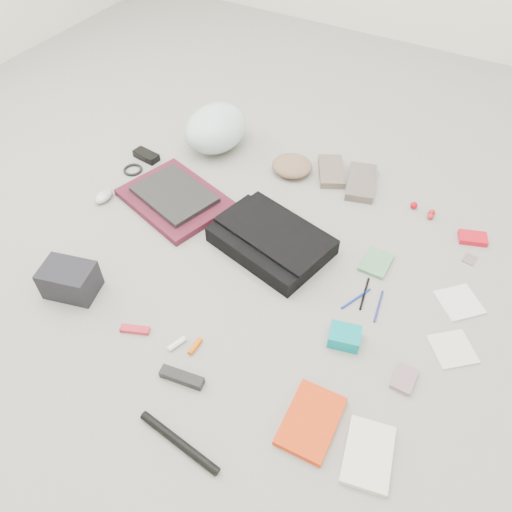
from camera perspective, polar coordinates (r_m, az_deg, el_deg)
The scene contains 33 objects.
ground_plane at distance 1.79m, azimuth -0.00°, elevation -1.08°, with size 4.00×4.00×0.00m, color gray.
messenger_bag at distance 1.83m, azimuth 1.78°, elevation 1.75°, with size 0.40×0.29×0.07m, color black.
bag_flap at distance 1.80m, azimuth 1.81°, elevation 2.62°, with size 0.41×0.19×0.01m, color black.
laptop_sleeve at distance 2.05m, azimuth -9.25°, elevation 6.45°, with size 0.41×0.31×0.03m, color #511626.
laptop at distance 2.03m, azimuth -9.33°, elevation 6.97°, with size 0.31×0.22×0.02m, color black.
bike_helmet at distance 2.29m, azimuth -4.61°, elevation 14.37°, with size 0.25×0.32×0.19m, color silver.
beanie at distance 2.17m, azimuth 4.14°, elevation 10.25°, with size 0.17×0.16×0.06m, color #84644C.
mitten_left at distance 2.19m, azimuth 8.57°, elevation 9.56°, with size 0.10×0.20×0.03m, color #6C5D50.
mitten_right at distance 2.15m, azimuth 11.91°, elevation 8.25°, with size 0.11×0.22×0.03m, color #645A52.
power_brick at distance 2.30m, azimuth -12.43°, elevation 11.14°, with size 0.12×0.05×0.03m, color black.
cable_coil at distance 2.25m, azimuth -13.89°, elevation 9.55°, with size 0.08×0.08×0.01m, color black.
mouse at distance 2.12m, azimuth -17.02°, elevation 6.56°, with size 0.06×0.09×0.04m, color #A9A9AC.
camera_bag at distance 1.79m, azimuth -20.51°, elevation -2.58°, with size 0.17×0.12×0.11m, color black.
multitool at distance 1.66m, azimuth -13.66°, elevation -8.16°, with size 0.09×0.03×0.01m, color #B41C2E.
toiletry_tube_white at distance 1.60m, azimuth -9.07°, elevation -9.90°, with size 0.02×0.02×0.06m, color white.
toiletry_tube_orange at distance 1.59m, azimuth -6.98°, elevation -10.21°, with size 0.02×0.02×0.06m, color #E15600.
u_lock at distance 1.53m, azimuth -8.46°, elevation -13.56°, with size 0.14×0.03×0.03m, color black.
bike_pump at distance 1.45m, azimuth -8.78°, elevation -20.31°, with size 0.02×0.02×0.27m, color black.
book_red at distance 1.47m, azimuth 6.31°, elevation -18.24°, with size 0.14×0.21×0.02m, color #EE380A.
book_white at distance 1.46m, azimuth 12.70°, elevation -21.24°, with size 0.12×0.19×0.02m, color beige.
notepad at distance 1.84m, azimuth 13.57°, elevation -0.74°, with size 0.09×0.13×0.01m, color #4E885B.
pen_blue at distance 1.72m, azimuth 11.35°, elevation -4.81°, with size 0.01×0.01×0.13m, color navy.
pen_black at distance 1.74m, azimuth 12.29°, elevation -4.22°, with size 0.01×0.01×0.14m, color black.
pen_navy at distance 1.72m, azimuth 13.84°, elevation -5.58°, with size 0.01×0.01×0.14m, color navy.
accordion_wallet at distance 1.60m, azimuth 10.08°, elevation -9.07°, with size 0.10×0.08×0.05m, color #018F98.
card_deck at distance 1.58m, azimuth 16.57°, elevation -13.32°, with size 0.06×0.09×0.02m, color gray.
napkin_top at distance 1.81m, azimuth 22.20°, elevation -4.93°, with size 0.13×0.13×0.01m, color silver.
napkin_bottom at distance 1.69m, azimuth 21.55°, elevation -9.87°, with size 0.12×0.12×0.01m, color beige.
lollipop_a at distance 2.09m, azimuth 17.60°, elevation 5.54°, with size 0.03×0.03×0.03m, color #B90013.
lollipop_b at distance 2.08m, azimuth 19.45°, elevation 4.71°, with size 0.03×0.03×0.03m, color #AF1916.
lollipop_c at distance 2.07m, azimuth 19.30°, elevation 4.27°, with size 0.02×0.02×0.02m, color #B11A21.
altoids_tin at distance 2.04m, azimuth 23.53°, elevation 1.90°, with size 0.10×0.06×0.02m, color red.
stamp_sheet at distance 1.97m, azimuth 23.23°, elevation -0.36°, with size 0.04×0.05×0.00m, color slate.
Camera 1 is at (0.58, -1.03, 1.34)m, focal length 35.00 mm.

